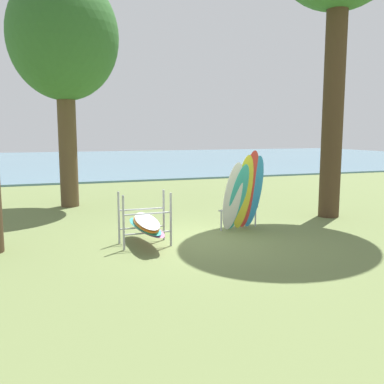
{
  "coord_description": "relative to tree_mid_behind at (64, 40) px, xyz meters",
  "views": [
    {
      "loc": [
        -3.63,
        -9.65,
        2.63
      ],
      "look_at": [
        0.02,
        0.61,
        1.1
      ],
      "focal_mm": 39.95,
      "sensor_mm": 36.0,
      "label": 1
    }
  ],
  "objects": [
    {
      "name": "tree_mid_behind",
      "position": [
        0.0,
        0.0,
        0.0
      ],
      "size": [
        3.72,
        3.72,
        7.99
      ],
      "color": "brown",
      "rests_on": "ground"
    },
    {
      "name": "lake_water",
      "position": [
        2.69,
        24.72,
        -5.69
      ],
      "size": [
        80.0,
        36.0,
        0.1
      ],
      "primitive_type": "cube",
      "color": "slate",
      "rests_on": "ground"
    },
    {
      "name": "leaning_board_pile",
      "position": [
        4.14,
        -5.5,
        -4.75
      ],
      "size": [
        1.29,
        0.84,
        2.17
      ],
      "color": "white",
      "rests_on": "ground"
    },
    {
      "name": "ground_plane",
      "position": [
        2.69,
        -6.02,
        -5.74
      ],
      "size": [
        80.0,
        80.0,
        0.0
      ],
      "primitive_type": "plane",
      "color": "olive"
    },
    {
      "name": "board_storage_rack",
      "position": [
        1.32,
        -6.09,
        -5.25
      ],
      "size": [
        1.15,
        2.13,
        1.25
      ],
      "color": "#9EA0A5",
      "rests_on": "ground"
    }
  ]
}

